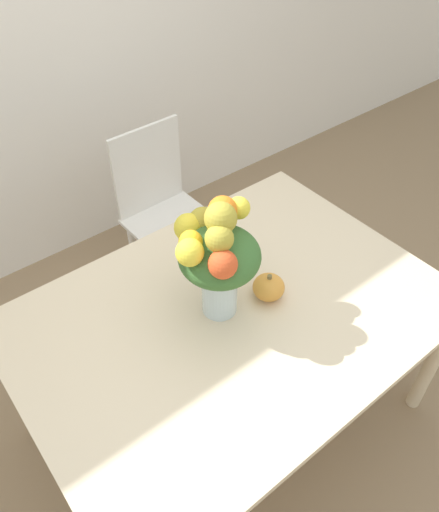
{
  "coord_description": "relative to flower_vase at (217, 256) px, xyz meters",
  "views": [
    {
      "loc": [
        -0.77,
        -0.89,
        2.11
      ],
      "look_at": [
        -0.03,
        0.04,
        0.98
      ],
      "focal_mm": 35.0,
      "sensor_mm": 36.0,
      "label": 1
    }
  ],
  "objects": [
    {
      "name": "dining_table",
      "position": [
        0.03,
        -0.05,
        -0.33
      ],
      "size": [
        1.53,
        1.1,
        0.72
      ],
      "color": "beige",
      "rests_on": "ground_plane"
    },
    {
      "name": "wall_back",
      "position": [
        0.03,
        1.49,
        0.37
      ],
      "size": [
        8.0,
        0.06,
        2.7
      ],
      "color": "white",
      "rests_on": "ground_plane"
    },
    {
      "name": "ground_plane",
      "position": [
        0.03,
        -0.05,
        -0.98
      ],
      "size": [
        12.0,
        12.0,
        0.0
      ],
      "primitive_type": "plane",
      "color": "#8E7556"
    },
    {
      "name": "pumpkin",
      "position": [
        0.18,
        -0.08,
        -0.21
      ],
      "size": [
        0.12,
        0.12,
        0.11
      ],
      "color": "gold",
      "rests_on": "dining_table"
    },
    {
      "name": "dining_chair_near_window",
      "position": [
        0.32,
        0.85,
        -0.5
      ],
      "size": [
        0.43,
        0.43,
        0.92
      ],
      "rotation": [
        0.0,
        0.0,
        0.03
      ],
      "color": "white",
      "rests_on": "ground_plane"
    },
    {
      "name": "flower_vase",
      "position": [
        0.0,
        0.0,
        0.0
      ],
      "size": [
        0.31,
        0.33,
        0.47
      ],
      "color": "silver",
      "rests_on": "dining_table"
    }
  ]
}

